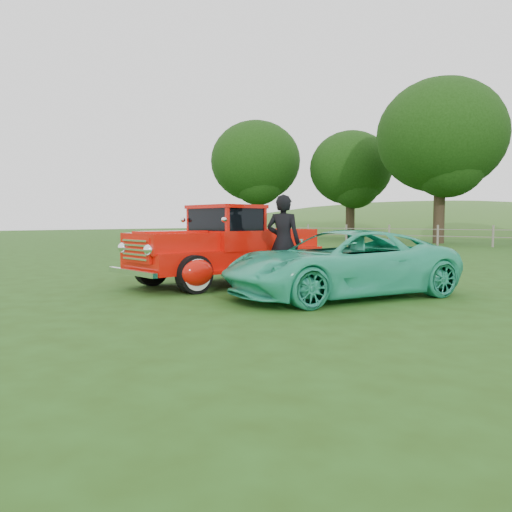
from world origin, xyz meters
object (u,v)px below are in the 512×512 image
Objects in this scene: tree_mid_west at (351,168)px; tree_far_west at (256,162)px; red_pickup at (228,249)px; tree_near_west at (441,136)px; man at (283,242)px; teal_sedan at (341,264)px.

tree_far_west is at bearing -165.96° from tree_mid_west.
tree_near_west is at bearing 107.41° from red_pickup.
tree_near_west is 24.98m from man.
tree_far_west is at bearing 155.99° from teal_sedan.
tree_mid_west reaches higher than man.
red_pickup reaches higher than teal_sedan.
teal_sedan is (14.53, -27.00, -4.92)m from tree_mid_west.
man reaches higher than teal_sedan.
tree_mid_west is 4.29× the size of man.
tree_near_west is 2.30× the size of teal_sedan.
tree_mid_west is 29.58m from red_pickup.
man is at bearing -49.66° from tree_far_west.
tree_near_west is 25.62m from teal_sedan.
tree_far_west is at bearing -68.65° from man.
tree_far_west reaches higher than tree_mid_west.
man is at bearing -164.88° from teal_sedan.
tree_mid_west is at bearing -83.03° from man.
tree_mid_west reaches higher than red_pickup.
tree_far_west is 0.95× the size of tree_near_west.
red_pickup is (3.53, -23.82, -6.00)m from tree_near_west.
tree_mid_west is 1.63× the size of red_pickup.
teal_sedan is at bearing -74.78° from tree_near_west.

